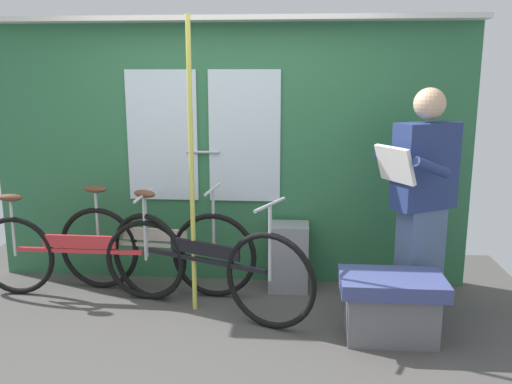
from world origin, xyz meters
TOP-DOWN VIEW (x-y plane):
  - ground_plane at (0.00, 0.00)m, footprint 5.06×3.80m
  - train_door_wall at (-0.01, 1.09)m, footprint 4.06×0.28m
  - bicycle_near_door at (-1.15, 0.59)m, footprint 1.75×0.44m
  - bicycle_leaning_behind at (-0.57, 0.72)m, footprint 1.70×0.44m
  - bicycle_by_pole at (-0.09, 0.37)m, footprint 1.67×0.82m
  - passenger_reading_newspaper at (1.50, 0.45)m, footprint 0.63×0.58m
  - trash_bin_by_wall at (0.53, 0.88)m, footprint 0.33×0.28m
  - handrail_pole at (-0.18, 0.41)m, footprint 0.04×0.04m
  - bench_seat_corner at (1.25, 0.05)m, footprint 0.70×0.44m

SIDE VIEW (x-z plane):
  - ground_plane at x=0.00m, z-range -0.04..0.00m
  - bench_seat_corner at x=1.25m, z-range 0.02..0.47m
  - trash_bin_by_wall at x=0.53m, z-range 0.00..0.57m
  - bicycle_near_door at x=-1.15m, z-range -0.08..0.79m
  - bicycle_leaning_behind at x=-0.57m, z-range -0.08..0.83m
  - bicycle_by_pole at x=-0.09m, z-range -0.08..0.84m
  - passenger_reading_newspaper at x=1.50m, z-range 0.05..1.74m
  - handrail_pole at x=-0.18m, z-range 0.00..2.19m
  - train_door_wall at x=-0.01m, z-range 0.05..2.28m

